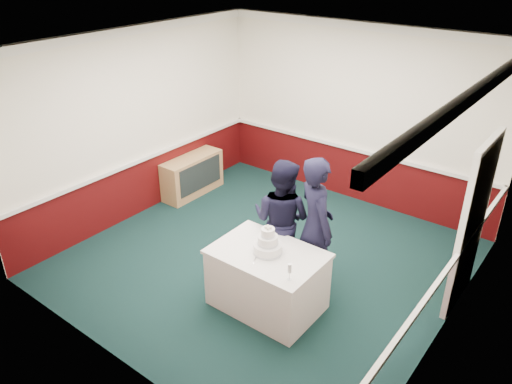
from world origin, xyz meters
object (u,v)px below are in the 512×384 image
Objects in this scene: person_woman at (316,226)px; person_man at (282,220)px; champagne_flute at (290,269)px; cake_knife at (255,259)px; cake_table at (267,279)px; sideboard at (192,175)px; wedding_cake at (268,245)px.

person_man is at bearing 36.42° from person_woman.
champagne_flute is at bearing 139.99° from person_woman.
cake_knife is 0.92m from person_woman.
champagne_flute is (0.53, -0.08, 0.14)m from cake_knife.
sideboard is at bearing 149.83° from cake_table.
cake_table is at bearing 150.75° from champagne_flute.
cake_knife is 1.07× the size of champagne_flute.
sideboard is 5.45× the size of cake_knife.
wedding_cake is 0.57m from champagne_flute.
champagne_flute is (3.40, -1.96, 0.58)m from sideboard.
person_man is 0.51m from person_woman.
person_man is (-0.26, 0.66, -0.06)m from wedding_cake.
sideboard is at bearing 149.83° from wedding_cake.
cake_table is at bearing 104.99° from person_woman.
wedding_cake is 0.72m from person_woman.
wedding_cake is (0.00, 0.00, 0.50)m from cake_table.
wedding_cake reaches higher than cake_table.
cake_table is 0.78m from champagne_flute.
wedding_cake is 0.71m from person_man.
champagne_flute reaches higher than sideboard.
sideboard is 3.35m from person_woman.
cake_table is 0.50m from wedding_cake.
person_man is (-0.23, 0.86, 0.05)m from cake_knife.
person_woman is (0.27, 0.87, 0.13)m from cake_knife.
champagne_flute reaches higher than cake_knife.
sideboard is 0.71× the size of person_man.
person_man reaches higher than wedding_cake.
person_woman is at bearing 174.49° from person_man.
person_man reaches higher than sideboard.
person_woman reaches higher than sideboard.
champagne_flute is at bearing -29.25° from cake_table.
cake_knife is 0.89m from person_man.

